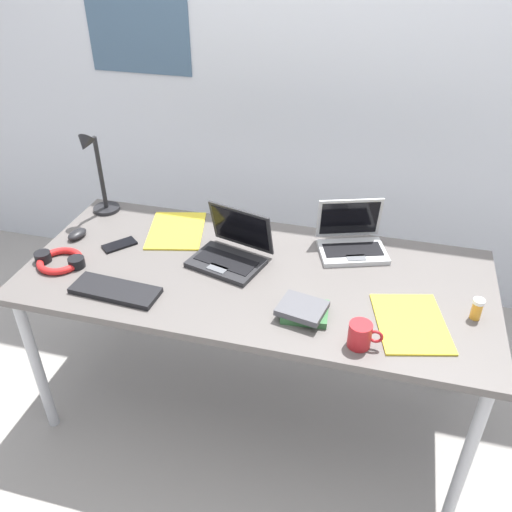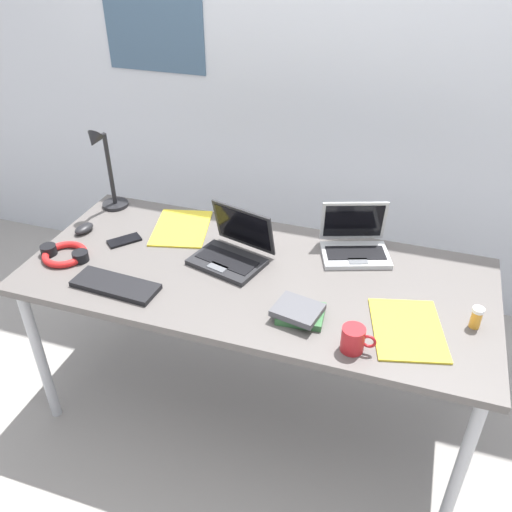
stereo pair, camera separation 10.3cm
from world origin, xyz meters
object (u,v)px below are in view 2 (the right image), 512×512
(laptop_by_keyboard, at_px, (355,244))
(paper_folder_by_keyboard, at_px, (407,329))
(external_keyboard, at_px, (116,285))
(coffee_mug, at_px, (354,339))
(paper_folder_near_mouse, at_px, (181,228))
(computer_mouse, at_px, (84,229))
(desk_lamp, at_px, (105,170))
(book_stack, at_px, (299,312))
(headphones, at_px, (65,254))
(cell_phone, at_px, (124,240))
(pill_bottle, at_px, (476,317))
(laptop_back_right, at_px, (232,251))

(laptop_by_keyboard, distance_m, paper_folder_by_keyboard, 0.49)
(external_keyboard, bearing_deg, coffee_mug, 0.12)
(paper_folder_near_mouse, distance_m, coffee_mug, 0.99)
(computer_mouse, height_order, paper_folder_near_mouse, computer_mouse)
(desk_lamp, relative_size, book_stack, 2.18)
(laptop_by_keyboard, height_order, headphones, laptop_by_keyboard)
(cell_phone, xyz_separation_m, headphones, (-0.17, -0.18, 0.01))
(book_stack, bearing_deg, computer_mouse, 165.80)
(computer_mouse, distance_m, pill_bottle, 1.61)
(external_keyboard, distance_m, headphones, 0.32)
(desk_lamp, relative_size, paper_folder_near_mouse, 1.29)
(laptop_by_keyboard, xyz_separation_m, paper_folder_near_mouse, (-0.75, -0.05, -0.04))
(external_keyboard, xyz_separation_m, book_stack, (0.69, 0.05, 0.01))
(desk_lamp, distance_m, computer_mouse, 0.28)
(headphones, distance_m, book_stack, 0.99)
(laptop_back_right, xyz_separation_m, external_keyboard, (-0.35, -0.31, -0.03))
(laptop_by_keyboard, height_order, computer_mouse, laptop_by_keyboard)
(laptop_by_keyboard, relative_size, paper_folder_near_mouse, 1.04)
(laptop_back_right, xyz_separation_m, computer_mouse, (-0.69, 0.00, -0.03))
(laptop_by_keyboard, bearing_deg, laptop_back_right, -155.84)
(paper_folder_near_mouse, height_order, coffee_mug, coffee_mug)
(laptop_by_keyboard, height_order, paper_folder_by_keyboard, laptop_by_keyboard)
(headphones, relative_size, paper_folder_by_keyboard, 0.69)
(laptop_back_right, bearing_deg, paper_folder_by_keyboard, -16.55)
(coffee_mug, bearing_deg, pill_bottle, 32.87)
(book_stack, distance_m, paper_folder_by_keyboard, 0.37)
(desk_lamp, relative_size, laptop_by_keyboard, 1.25)
(laptop_by_keyboard, bearing_deg, headphones, -160.14)
(desk_lamp, relative_size, coffee_mug, 3.54)
(laptop_back_right, distance_m, coffee_mug, 0.65)
(headphones, height_order, pill_bottle, pill_bottle)
(laptop_by_keyboard, height_order, pill_bottle, laptop_by_keyboard)
(laptop_by_keyboard, relative_size, paper_folder_by_keyboard, 1.04)
(computer_mouse, xyz_separation_m, book_stack, (1.03, -0.26, 0.01))
(computer_mouse, bearing_deg, cell_phone, 7.13)
(external_keyboard, relative_size, paper_folder_near_mouse, 1.06)
(pill_bottle, height_order, paper_folder_by_keyboard, pill_bottle)
(laptop_back_right, bearing_deg, external_keyboard, -138.60)
(cell_phone, bearing_deg, book_stack, 23.90)
(headphones, distance_m, paper_folder_by_keyboard, 1.36)
(laptop_by_keyboard, bearing_deg, computer_mouse, -169.92)
(external_keyboard, xyz_separation_m, cell_phone, (-0.13, 0.29, -0.01))
(cell_phone, relative_size, headphones, 0.64)
(external_keyboard, relative_size, paper_folder_by_keyboard, 1.06)
(desk_lamp, distance_m, book_stack, 1.14)
(desk_lamp, xyz_separation_m, paper_folder_near_mouse, (0.38, -0.06, -0.19))
(laptop_by_keyboard, distance_m, pill_bottle, 0.57)
(pill_bottle, distance_m, book_stack, 0.59)
(desk_lamp, distance_m, laptop_back_right, 0.73)
(cell_phone, xyz_separation_m, paper_folder_near_mouse, (0.18, 0.17, -0.00))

